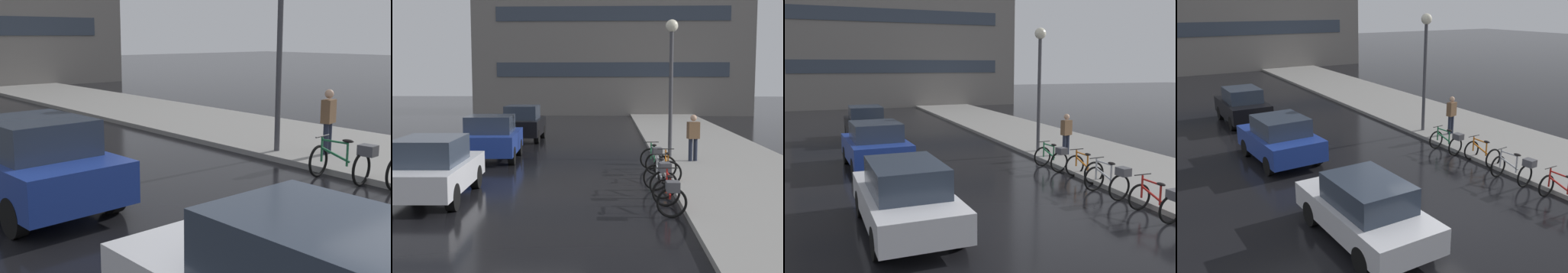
% 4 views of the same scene
% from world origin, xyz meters
% --- Properties ---
extents(ground_plane, '(140.00, 140.00, 0.00)m').
position_xyz_m(ground_plane, '(0.00, 0.00, 0.00)').
color(ground_plane, black).
extents(sidewalk_kerb, '(4.80, 60.00, 0.14)m').
position_xyz_m(sidewalk_kerb, '(6.00, 10.00, 0.07)').
color(sidewalk_kerb, gray).
rests_on(sidewalk_kerb, ground).
extents(bicycle_nearest, '(0.69, 1.37, 0.95)m').
position_xyz_m(bicycle_nearest, '(3.28, -1.09, 0.47)').
color(bicycle_nearest, black).
rests_on(bicycle_nearest, ground).
extents(bicycle_second, '(0.83, 1.38, 1.01)m').
position_xyz_m(bicycle_second, '(3.26, 0.77, 0.50)').
color(bicycle_second, black).
rests_on(bicycle_second, ground).
extents(bicycle_third, '(0.72, 1.13, 0.93)m').
position_xyz_m(bicycle_third, '(3.61, 2.59, 0.39)').
color(bicycle_third, black).
rests_on(bicycle_third, ground).
extents(bicycle_farthest, '(0.81, 1.39, 0.93)m').
position_xyz_m(bicycle_farthest, '(3.36, 4.12, 0.48)').
color(bicycle_farthest, black).
rests_on(bicycle_farthest, ground).
extents(car_white, '(1.93, 4.17, 1.57)m').
position_xyz_m(car_white, '(-2.50, 0.18, 0.79)').
color(car_white, silver).
rests_on(car_white, ground).
extents(car_blue, '(2.18, 3.82, 1.65)m').
position_xyz_m(car_blue, '(-2.40, 6.55, 0.83)').
color(car_blue, navy).
rests_on(car_blue, ground).
extents(car_black, '(1.85, 3.81, 1.68)m').
position_xyz_m(car_black, '(-2.18, 12.63, 0.84)').
color(car_black, black).
rests_on(car_black, ground).
extents(pedestrian, '(0.45, 0.33, 1.75)m').
position_xyz_m(pedestrian, '(4.84, 5.74, 0.99)').
color(pedestrian, '#1E2333').
rests_on(pedestrian, ground).
extents(streetlamp, '(0.45, 0.45, 5.08)m').
position_xyz_m(streetlamp, '(4.16, 6.79, 3.59)').
color(streetlamp, '#424247').
rests_on(streetlamp, ground).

